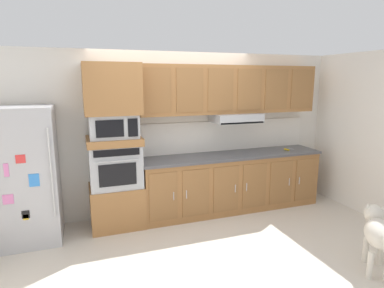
# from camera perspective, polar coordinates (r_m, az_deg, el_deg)

# --- Properties ---
(ground_plane) EXTENTS (9.60, 9.60, 0.00)m
(ground_plane) POSITION_cam_1_polar(r_m,az_deg,el_deg) (4.48, 0.84, -16.29)
(ground_plane) COLOR beige
(back_kitchen_wall) EXTENTS (6.20, 0.12, 2.50)m
(back_kitchen_wall) POSITION_cam_1_polar(r_m,az_deg,el_deg) (5.09, -3.44, 1.97)
(back_kitchen_wall) COLOR silver
(back_kitchen_wall) RESTS_ON ground
(side_panel_right) EXTENTS (0.12, 7.10, 2.50)m
(side_panel_right) POSITION_cam_1_polar(r_m,az_deg,el_deg) (5.66, 28.57, 1.54)
(side_panel_right) COLOR white
(side_panel_right) RESTS_ON ground
(refrigerator) EXTENTS (0.76, 0.73, 1.76)m
(refrigerator) POSITION_cam_1_polar(r_m,az_deg,el_deg) (4.61, -27.43, -5.00)
(refrigerator) COLOR #ADADB2
(refrigerator) RESTS_ON ground
(oven_base_cabinet) EXTENTS (0.74, 0.62, 0.60)m
(oven_base_cabinet) POSITION_cam_1_polar(r_m,az_deg,el_deg) (4.83, -13.19, -10.56)
(oven_base_cabinet) COLOR #996638
(oven_base_cabinet) RESTS_ON ground
(built_in_oven) EXTENTS (0.70, 0.62, 0.60)m
(built_in_oven) POSITION_cam_1_polar(r_m,az_deg,el_deg) (4.64, -13.52, -3.67)
(built_in_oven) COLOR #A8AAAF
(built_in_oven) RESTS_ON oven_base_cabinet
(appliance_mid_shelf) EXTENTS (0.74, 0.62, 0.10)m
(appliance_mid_shelf) POSITION_cam_1_polar(r_m,az_deg,el_deg) (4.57, -13.72, 0.59)
(appliance_mid_shelf) COLOR #996638
(appliance_mid_shelf) RESTS_ON built_in_oven
(microwave) EXTENTS (0.64, 0.54, 0.32)m
(microwave) POSITION_cam_1_polar(r_m,az_deg,el_deg) (4.53, -13.84, 3.19)
(microwave) COLOR #A8AAAF
(microwave) RESTS_ON appliance_mid_shelf
(appliance_upper_cabinet) EXTENTS (0.74, 0.62, 0.68)m
(appliance_upper_cabinet) POSITION_cam_1_polar(r_m,az_deg,el_deg) (4.49, -14.15, 9.52)
(appliance_upper_cabinet) COLOR #996638
(appliance_upper_cabinet) RESTS_ON microwave
(lower_cabinet_run) EXTENTS (2.92, 0.63, 0.88)m
(lower_cabinet_run) POSITION_cam_1_polar(r_m,az_deg,el_deg) (5.27, 7.09, -6.86)
(lower_cabinet_run) COLOR #996638
(lower_cabinet_run) RESTS_ON ground
(countertop_slab) EXTENTS (2.96, 0.64, 0.04)m
(countertop_slab) POSITION_cam_1_polar(r_m,az_deg,el_deg) (5.15, 7.19, -1.98)
(countertop_slab) COLOR #4C4C51
(countertop_slab) RESTS_ON lower_cabinet_run
(backsplash_panel) EXTENTS (2.96, 0.02, 0.50)m
(backsplash_panel) POSITION_cam_1_polar(r_m,az_deg,el_deg) (5.35, 5.88, 1.50)
(backsplash_panel) COLOR silver
(backsplash_panel) RESTS_ON countertop_slab
(upper_cabinet_with_hood) EXTENTS (2.92, 0.48, 0.88)m
(upper_cabinet_with_hood) POSITION_cam_1_polar(r_m,az_deg,el_deg) (5.12, 6.90, 9.29)
(upper_cabinet_with_hood) COLOR #996638
(upper_cabinet_with_hood) RESTS_ON backsplash_panel
(screwdriver) EXTENTS (0.15, 0.14, 0.03)m
(screwdriver) POSITION_cam_1_polar(r_m,az_deg,el_deg) (5.60, 16.58, -0.93)
(screwdriver) COLOR yellow
(screwdriver) RESTS_ON countertop_slab
(dog) EXTENTS (0.64, 0.74, 0.67)m
(dog) POSITION_cam_1_polar(r_m,az_deg,el_deg) (4.19, 30.14, -13.18)
(dog) COLOR beige
(dog) RESTS_ON ground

